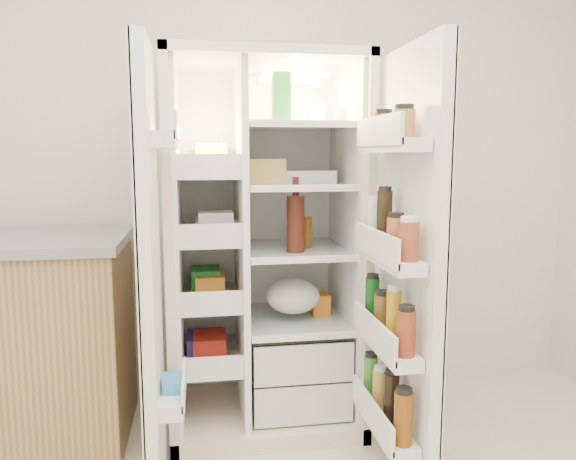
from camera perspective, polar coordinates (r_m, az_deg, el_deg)
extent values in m
cube|color=silver|center=(3.04, -5.67, 7.92)|extent=(4.00, 0.02, 2.70)
cube|color=beige|center=(3.02, -3.31, -0.63)|extent=(0.92, 0.04, 1.80)
cube|color=beige|center=(2.68, -11.97, -1.89)|extent=(0.04, 0.70, 1.80)
cube|color=beige|center=(2.78, 6.49, -1.41)|extent=(0.04, 0.70, 1.80)
cube|color=beige|center=(2.69, -2.69, 17.16)|extent=(0.92, 0.70, 0.04)
cube|color=beige|center=(2.96, -2.46, -18.32)|extent=(0.92, 0.70, 0.08)
cube|color=white|center=(2.98, -3.25, -0.34)|extent=(0.84, 0.02, 1.68)
cube|color=white|center=(2.67, -11.34, -1.45)|extent=(0.02, 0.62, 1.68)
cube|color=white|center=(2.77, 5.90, -1.02)|extent=(0.02, 0.62, 1.68)
cube|color=white|center=(2.68, -4.91, -1.31)|extent=(0.03, 0.62, 1.68)
cube|color=silver|center=(2.90, 0.73, -15.72)|extent=(0.47, 0.52, 0.19)
cube|color=silver|center=(2.83, 0.74, -12.00)|extent=(0.47, 0.52, 0.19)
cube|color=#FFD18C|center=(2.75, 0.53, 15.69)|extent=(0.30, 0.30, 0.02)
cube|color=silver|center=(2.82, -7.99, -12.89)|extent=(0.28, 0.58, 0.02)
cube|color=silver|center=(2.73, -8.11, -6.99)|extent=(0.28, 0.58, 0.02)
cube|color=silver|center=(2.67, -8.24, -0.75)|extent=(0.28, 0.58, 0.02)
cube|color=silver|center=(2.64, -8.37, 5.71)|extent=(0.28, 0.58, 0.02)
cube|color=silver|center=(2.80, 0.67, -9.27)|extent=(0.49, 0.58, 0.01)
cube|color=silver|center=(2.72, 0.68, -2.00)|extent=(0.49, 0.58, 0.01)
cube|color=silver|center=(2.68, 0.70, 4.76)|extent=(0.49, 0.58, 0.02)
cube|color=silver|center=(2.68, 0.71, 10.75)|extent=(0.49, 0.58, 0.02)
cube|color=red|center=(2.80, -8.02, -11.75)|extent=(0.16, 0.20, 0.10)
cube|color=#248633|center=(2.71, -8.14, -5.56)|extent=(0.14, 0.18, 0.12)
cube|color=white|center=(2.66, -8.26, 0.21)|extent=(0.20, 0.22, 0.07)
cube|color=yellow|center=(2.64, -8.40, 7.45)|extent=(0.15, 0.16, 0.14)
cube|color=#4337A7|center=(2.80, -8.01, -11.84)|extent=(0.18, 0.20, 0.09)
cube|color=orange|center=(2.71, -8.14, -5.77)|extent=(0.14, 0.18, 0.10)
cube|color=silver|center=(2.66, -8.27, 0.75)|extent=(0.16, 0.16, 0.12)
sphere|color=orange|center=(2.84, -1.58, -17.63)|extent=(0.07, 0.07, 0.07)
sphere|color=orange|center=(2.88, 0.16, -17.17)|extent=(0.07, 0.07, 0.07)
sphere|color=orange|center=(2.86, 2.36, -17.36)|extent=(0.07, 0.07, 0.07)
sphere|color=orange|center=(2.97, -0.97, -16.42)|extent=(0.07, 0.07, 0.07)
ellipsoid|color=#437828|center=(2.84, 0.67, -11.58)|extent=(0.26, 0.24, 0.11)
cylinder|color=#41170E|center=(2.58, 0.80, 0.62)|extent=(0.09, 0.09, 0.27)
cylinder|color=brown|center=(2.71, 1.91, -0.23)|extent=(0.05, 0.05, 0.15)
cube|color=#217B2A|center=(2.58, -0.72, 13.60)|extent=(0.08, 0.08, 0.23)
cylinder|color=white|center=(2.68, 3.63, 11.90)|extent=(0.10, 0.10, 0.09)
cylinder|color=olive|center=(2.79, -0.24, 11.66)|extent=(0.07, 0.07, 0.09)
cube|color=silver|center=(2.67, 2.29, 5.56)|extent=(0.25, 0.10, 0.06)
cube|color=tan|center=(2.63, -2.47, 6.15)|extent=(0.20, 0.11, 0.12)
ellipsoid|color=silver|center=(2.74, 0.53, -7.65)|extent=(0.27, 0.24, 0.17)
cube|color=orange|center=(2.85, 3.37, -7.71)|extent=(0.09, 0.11, 0.11)
cube|color=white|center=(2.14, -14.23, -4.40)|extent=(0.05, 0.40, 1.72)
cube|color=beige|center=(2.14, -14.90, -4.41)|extent=(0.01, 0.40, 1.72)
cube|color=white|center=(2.29, -11.97, -16.67)|extent=(0.09, 0.32, 0.06)
cube|color=white|center=(2.09, -12.77, 9.15)|extent=(0.09, 0.32, 0.06)
cube|color=#338CCC|center=(2.28, -11.99, -15.98)|extent=(0.07, 0.12, 0.10)
cube|color=white|center=(2.20, 12.54, -4.02)|extent=(0.05, 0.58, 1.72)
cube|color=beige|center=(2.21, 13.14, -3.99)|extent=(0.01, 0.58, 1.72)
cube|color=white|center=(2.39, 10.04, -19.34)|extent=(0.11, 0.50, 0.05)
cube|color=white|center=(2.25, 10.25, -11.62)|extent=(0.11, 0.50, 0.05)
cube|color=white|center=(2.16, 10.48, -2.83)|extent=(0.11, 0.50, 0.05)
cube|color=white|center=(2.12, 10.78, 8.64)|extent=(0.11, 0.50, 0.05)
cylinder|color=#70390C|center=(2.16, 11.97, -18.70)|extent=(0.07, 0.07, 0.20)
cylinder|color=black|center=(2.27, 10.74, -17.08)|extent=(0.06, 0.06, 0.22)
cylinder|color=#A68437|center=(2.39, 9.62, -16.25)|extent=(0.06, 0.06, 0.18)
cylinder|color=#3A812B|center=(2.50, 8.62, -14.97)|extent=(0.06, 0.06, 0.19)
cylinder|color=maroon|center=(2.04, 12.24, -10.50)|extent=(0.07, 0.07, 0.17)
cylinder|color=#B99015|center=(2.15, 10.97, -8.95)|extent=(0.06, 0.06, 0.21)
cylinder|color=brown|center=(2.27, 9.81, -8.64)|extent=(0.07, 0.07, 0.16)
cylinder|color=#114C14|center=(2.39, 8.80, -7.31)|extent=(0.06, 0.06, 0.20)
cylinder|color=brown|center=(1.96, 12.52, -1.17)|extent=(0.07, 0.07, 0.14)
cylinder|color=#B7552F|center=(2.08, 11.20, -0.61)|extent=(0.07, 0.07, 0.14)
cylinder|color=black|center=(2.19, 10.05, 1.05)|extent=(0.06, 0.06, 0.23)
cylinder|color=beige|center=(2.32, 8.97, 0.82)|extent=(0.06, 0.06, 0.18)
cylinder|color=#A26C28|center=(2.01, 12.02, 10.79)|extent=(0.08, 0.08, 0.10)
cylinder|color=brown|center=(2.22, 9.93, 10.57)|extent=(0.08, 0.08, 0.10)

